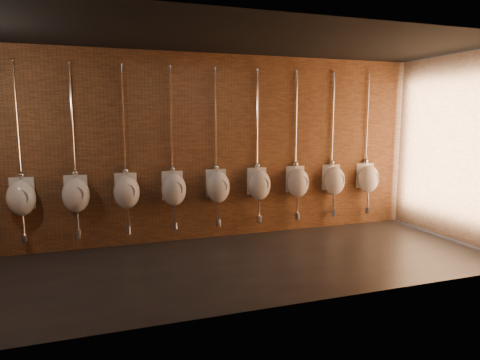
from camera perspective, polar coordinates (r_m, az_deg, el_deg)
The scene contains 11 objects.
ground at distance 6.30m, azimuth -2.54°, elevation -11.36°, with size 8.50×8.50×0.00m, color black.
room_shell at distance 5.93m, azimuth -2.66°, elevation 7.26°, with size 8.54×3.04×3.22m.
urinal_1 at distance 7.22m, azimuth -27.14°, elevation -2.04°, with size 0.46×0.42×2.72m.
urinal_2 at distance 7.15m, azimuth -21.04°, elevation -1.77°, with size 0.46×0.42×2.72m.
urinal_3 at distance 7.16m, azimuth -14.88°, elevation -1.47°, with size 0.46×0.42×2.72m.
urinal_4 at distance 7.25m, azimuth -8.82°, elevation -1.16°, with size 0.46×0.42×2.72m.
urinal_5 at distance 7.42m, azimuth -2.97°, elevation -0.86°, with size 0.46×0.42×2.72m.
urinal_6 at distance 7.66m, azimuth 2.56°, elevation -0.56°, with size 0.46×0.42×2.72m.
urinal_7 at distance 7.98m, azimuth 7.70°, elevation -0.27°, with size 0.46×0.42×2.72m.
urinal_8 at distance 8.35m, azimuth 12.42°, elevation -0.01°, with size 0.46×0.42×2.72m.
urinal_9 at distance 8.77m, azimuth 16.71°, elevation 0.23°, with size 0.46×0.42×2.72m.
Camera 1 is at (-1.67, -5.69, 2.13)m, focal length 32.00 mm.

